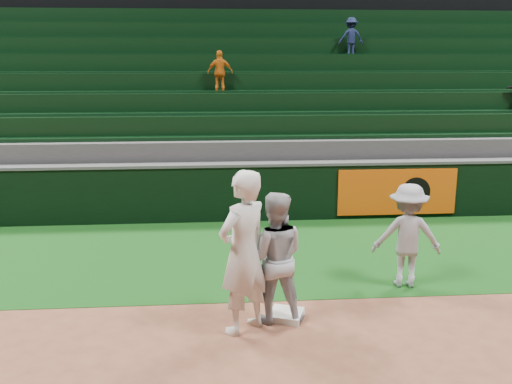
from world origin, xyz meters
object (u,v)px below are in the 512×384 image
first_baseman (243,253)px  base_coach (407,236)px  first_base (286,315)px  baserunner (274,257)px

first_baseman → base_coach: (2.56, 1.28, -0.25)m
first_base → base_coach: (1.97, 0.99, 0.76)m
first_base → first_baseman: (-0.59, -0.29, 1.01)m
first_baseman → base_coach: 2.88m
first_base → baserunner: baserunner is taller
first_baseman → baserunner: (0.42, 0.29, -0.18)m
baserunner → base_coach: 2.36m
base_coach → baserunner: bearing=34.4°
first_base → base_coach: 2.33m
baserunner → first_baseman: bearing=38.6°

